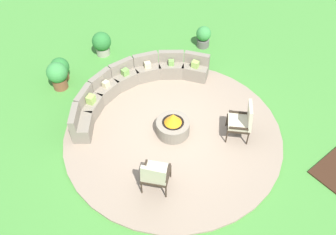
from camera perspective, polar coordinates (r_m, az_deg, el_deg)
The scene contains 11 objects.
ground_plane at distance 9.22m, azimuth 0.78°, elevation -2.62°, with size 24.00×24.00×0.00m, color #478C38.
patio_circle at distance 9.20m, azimuth 0.78°, elevation -2.50°, with size 5.61×5.61×0.06m, color gray.
fire_pit at distance 8.98m, azimuth 0.80°, elevation -1.32°, with size 0.86×0.86×0.67m.
curved_stone_bench at distance 10.08m, azimuth -5.73°, elevation 5.33°, with size 4.50×1.68×0.77m.
lounge_chair_front_left at distance 7.74m, azimuth -2.09°, elevation -9.11°, with size 0.82×0.83×1.01m.
lounge_chair_front_right at distance 8.90m, azimuth 11.91°, elevation -0.45°, with size 0.82×0.84×1.06m.
potted_plant_0 at distance 11.94m, azimuth 5.73°, elevation 12.90°, with size 0.48×0.48×0.73m.
potted_plant_1 at distance 11.69m, azimuth -10.61°, elevation 11.70°, with size 0.60×0.60×0.79m.
potted_plant_2 at distance 11.00m, azimuth -16.96°, elevation 7.56°, with size 0.55×0.55×0.73m.
potted_plant_3 at distance 10.65m, azimuth -17.34°, elevation 6.60°, with size 0.60×0.60×0.86m.
potted_plant_4 at distance 10.77m, azimuth -16.96°, elevation 5.99°, with size 0.37×0.37×0.54m.
Camera 1 is at (-3.87, -4.59, 7.00)m, focal length 37.86 mm.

